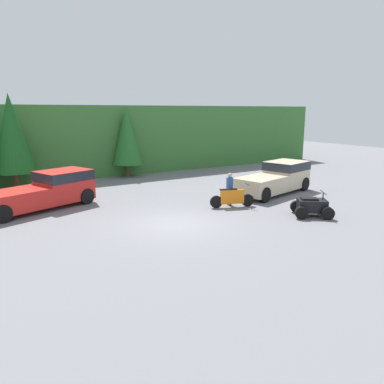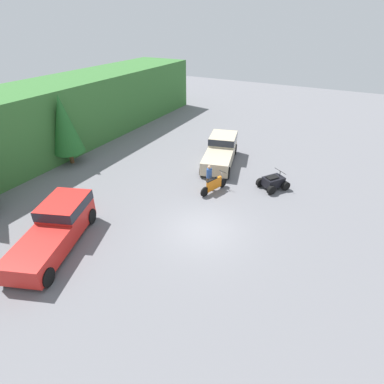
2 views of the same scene
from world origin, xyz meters
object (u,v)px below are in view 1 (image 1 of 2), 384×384
at_px(pickup_truck_second, 278,177).
at_px(rider_person, 230,188).
at_px(dirt_bike, 232,198).
at_px(quad_atv, 312,207).
at_px(pickup_truck_red, 47,189).

height_order(pickup_truck_second, rider_person, pickup_truck_second).
bearing_deg(pickup_truck_second, rider_person, 179.03).
distance_m(dirt_bike, rider_person, 0.63).
xyz_separation_m(quad_atv, rider_person, (-2.06, 3.66, 0.48)).
xyz_separation_m(dirt_bike, quad_atv, (2.20, -3.23, -0.04)).
bearing_deg(dirt_bike, quad_atv, -36.55).
bearing_deg(quad_atv, rider_person, 154.90).
xyz_separation_m(pickup_truck_red, dirt_bike, (8.06, -4.84, -0.47)).
distance_m(pickup_truck_second, quad_atv, 5.23).
relative_size(pickup_truck_red, dirt_bike, 2.63).
bearing_deg(quad_atv, pickup_truck_red, 177.34).
relative_size(pickup_truck_red, quad_atv, 2.64).
bearing_deg(pickup_truck_red, pickup_truck_second, -35.51).
bearing_deg(pickup_truck_second, quad_atv, -130.31).
bearing_deg(dirt_bike, pickup_truck_red, 168.18).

